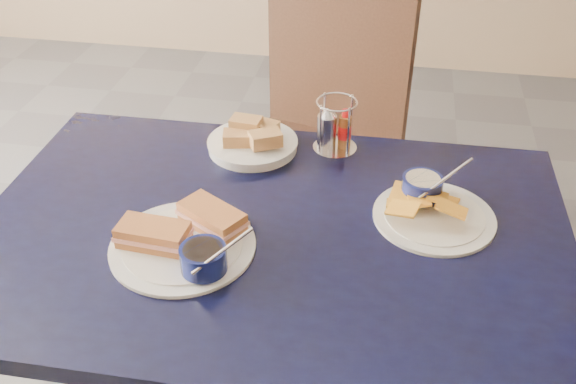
% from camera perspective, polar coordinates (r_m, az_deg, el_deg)
% --- Properties ---
extents(dining_table, '(1.26, 0.85, 0.75)m').
position_cam_1_polar(dining_table, '(1.39, -1.51, -5.31)').
color(dining_table, black).
rests_on(dining_table, ground).
extents(chair_far, '(0.58, 0.57, 1.01)m').
position_cam_1_polar(chair_far, '(2.08, 2.44, 6.02)').
color(chair_far, black).
rests_on(chair_far, ground).
extents(sandwich_plate, '(0.31, 0.30, 0.12)m').
position_cam_1_polar(sandwich_plate, '(1.30, -9.00, -4.14)').
color(sandwich_plate, white).
rests_on(sandwich_plate, dining_table).
extents(plantain_plate, '(0.26, 0.26, 0.12)m').
position_cam_1_polar(plantain_plate, '(1.42, 12.39, -1.09)').
color(plantain_plate, white).
rests_on(plantain_plate, dining_table).
extents(bread_basket, '(0.22, 0.22, 0.07)m').
position_cam_1_polar(bread_basket, '(1.61, -3.14, 4.57)').
color(bread_basket, white).
rests_on(bread_basket, dining_table).
extents(condiment_caddy, '(0.11, 0.11, 0.14)m').
position_cam_1_polar(condiment_caddy, '(1.59, 4.09, 5.62)').
color(condiment_caddy, silver).
rests_on(condiment_caddy, dining_table).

